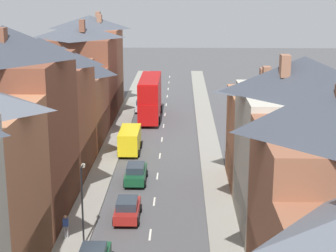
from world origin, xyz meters
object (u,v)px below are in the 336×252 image
car_near_blue (127,209)px  car_parked_right_a (142,105)px  street_lamp (82,200)px  pedestrian_mid_right (66,225)px  car_parked_left_a (136,173)px  double_decker_bus_lead (150,97)px  delivery_van (130,140)px

car_near_blue → car_parked_right_a: 35.19m
car_near_blue → street_lamp: 5.56m
car_parked_right_a → street_lamp: street_lamp is taller
car_parked_right_a → pedestrian_mid_right: pedestrian_mid_right is taller
car_parked_left_a → street_lamp: (-2.45, -12.19, 2.41)m
double_decker_bus_lead → delivery_van: (-1.29, -14.47, -1.48)m
double_decker_bus_lead → pedestrian_mid_right: 34.74m
car_parked_right_a → street_lamp: size_ratio=0.72×
car_near_blue → street_lamp: street_lamp is taller
car_parked_left_a → street_lamp: bearing=-101.4°
car_near_blue → pedestrian_mid_right: (-3.82, -3.45, 0.23)m
delivery_van → car_near_blue: bearing=-85.5°
car_near_blue → double_decker_bus_lead: bearing=90.0°
double_decker_bus_lead → pedestrian_mid_right: size_ratio=6.71×
car_near_blue → street_lamp: (-2.45, -4.36, 2.44)m
car_near_blue → car_parked_left_a: size_ratio=0.92×
car_near_blue → car_parked_left_a: (0.00, 7.83, 0.03)m
delivery_van → street_lamp: size_ratio=0.95×
pedestrian_mid_right → street_lamp: street_lamp is taller
delivery_van → pedestrian_mid_right: delivery_van is taller
double_decker_bus_lead → car_parked_right_a: (-1.29, 4.13, -2.01)m
car_near_blue → street_lamp: bearing=-119.3°
car_parked_right_a → pedestrian_mid_right: size_ratio=2.47×
delivery_van → pedestrian_mid_right: (-2.52, -20.01, -0.30)m
car_near_blue → delivery_van: delivery_van is taller
car_parked_right_a → street_lamp: bearing=-91.7°
car_parked_left_a → delivery_van: size_ratio=0.84×
car_parked_left_a → pedestrian_mid_right: size_ratio=2.73×
pedestrian_mid_right → car_parked_right_a: bearing=86.3°
double_decker_bus_lead → car_near_blue: double_decker_bus_lead is taller
car_parked_left_a → delivery_van: (-1.30, 8.73, 0.51)m
delivery_van → car_parked_left_a: bearing=-81.5°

